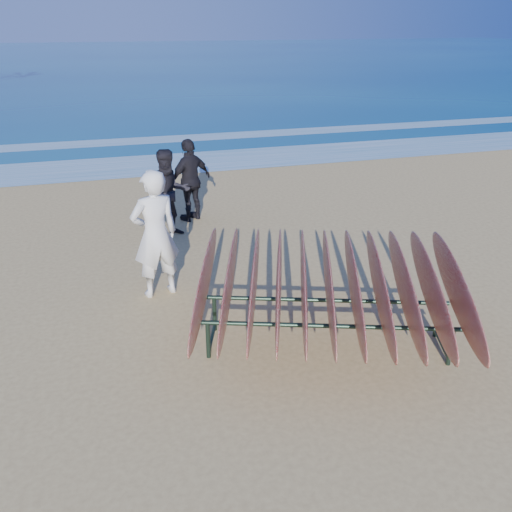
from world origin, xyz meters
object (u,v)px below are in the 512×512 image
object	(u,v)px
surfboard_rack	(329,287)
person_dark_a	(169,193)
person_white	(155,234)
person_dark_b	(191,180)

from	to	relation	value
surfboard_rack	person_dark_a	xyz separation A→B (m)	(-1.35, 4.50, -0.01)
surfboard_rack	person_white	bearing A→B (deg)	151.34
surfboard_rack	person_dark_a	bearing A→B (deg)	125.96
person_dark_a	person_dark_b	distance (m)	0.94
surfboard_rack	person_dark_b	size ratio (longest dim) A/B	2.28
surfboard_rack	person_dark_b	world-z (taller)	person_dark_b
surfboard_rack	person_white	world-z (taller)	person_white
person_white	person_dark_a	world-z (taller)	person_white
person_white	person_dark_b	bearing A→B (deg)	-122.72
surfboard_rack	person_white	size ratio (longest dim) A/B	1.98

